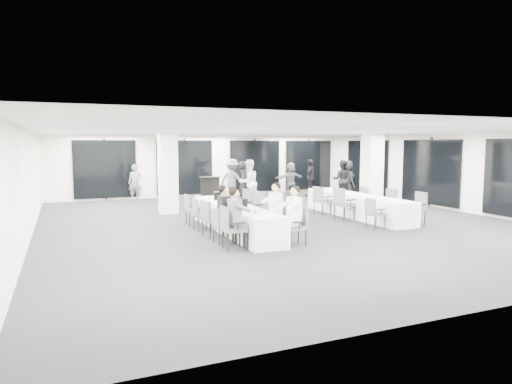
# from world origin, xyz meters

# --- Properties ---
(room) EXTENTS (14.04, 16.04, 2.84)m
(room) POSITION_xyz_m (0.89, 1.11, 1.39)
(room) COLOR #24242A
(room) RESTS_ON ground
(column_left) EXTENTS (0.60, 0.60, 2.80)m
(column_left) POSITION_xyz_m (-2.80, 3.20, 1.40)
(column_left) COLOR white
(column_left) RESTS_ON floor
(column_right) EXTENTS (0.60, 0.60, 2.80)m
(column_right) POSITION_xyz_m (4.20, 1.00, 1.40)
(column_right) COLOR white
(column_right) RESTS_ON floor
(banquet_table_main) EXTENTS (0.90, 5.00, 0.75)m
(banquet_table_main) POSITION_xyz_m (-1.86, -0.95, 0.38)
(banquet_table_main) COLOR white
(banquet_table_main) RESTS_ON floor
(banquet_table_side) EXTENTS (0.90, 5.00, 0.75)m
(banquet_table_side) POSITION_xyz_m (2.84, -0.02, 0.38)
(banquet_table_side) COLOR white
(banquet_table_side) RESTS_ON floor
(cocktail_table) EXTENTS (0.84, 0.84, 1.16)m
(cocktail_table) POSITION_xyz_m (-0.93, 4.31, 0.59)
(cocktail_table) COLOR black
(cocktail_table) RESTS_ON floor
(chair_main_left_near) EXTENTS (0.52, 0.58, 1.01)m
(chair_main_left_near) POSITION_xyz_m (-2.70, -2.94, 0.58)
(chair_main_left_near) COLOR #4D5054
(chair_main_left_near) RESTS_ON floor
(chair_main_left_second) EXTENTS (0.48, 0.52, 0.86)m
(chair_main_left_second) POSITION_xyz_m (-2.68, -2.18, 0.49)
(chair_main_left_second) COLOR #4D5054
(chair_main_left_second) RESTS_ON floor
(chair_main_left_mid) EXTENTS (0.57, 0.61, 0.96)m
(chair_main_left_mid) POSITION_xyz_m (-2.69, -1.37, 0.55)
(chair_main_left_mid) COLOR #4D5054
(chair_main_left_mid) RESTS_ON floor
(chair_main_left_fourth) EXTENTS (0.48, 0.53, 0.90)m
(chair_main_left_fourth) POSITION_xyz_m (-2.69, -0.38, 0.52)
(chair_main_left_fourth) COLOR #4D5054
(chair_main_left_fourth) RESTS_ON floor
(chair_main_left_far) EXTENTS (0.47, 0.53, 0.93)m
(chair_main_left_far) POSITION_xyz_m (-2.69, 0.52, 0.53)
(chair_main_left_far) COLOR #4D5054
(chair_main_left_far) RESTS_ON floor
(chair_main_right_near) EXTENTS (0.48, 0.54, 0.93)m
(chair_main_right_near) POSITION_xyz_m (-1.03, -3.08, 0.53)
(chair_main_right_near) COLOR #4D5054
(chair_main_right_near) RESTS_ON floor
(chair_main_right_second) EXTENTS (0.51, 0.56, 0.91)m
(chair_main_right_second) POSITION_xyz_m (-1.03, -2.05, 0.52)
(chair_main_right_second) COLOR #4D5054
(chair_main_right_second) RESTS_ON floor
(chair_main_right_mid) EXTENTS (0.48, 0.52, 0.87)m
(chair_main_right_mid) POSITION_xyz_m (-1.03, -1.15, 0.49)
(chair_main_right_mid) COLOR #4D5054
(chair_main_right_mid) RESTS_ON floor
(chair_main_right_fourth) EXTENTS (0.63, 0.66, 1.04)m
(chair_main_right_fourth) POSITION_xyz_m (-1.02, -0.38, 0.59)
(chair_main_right_fourth) COLOR #4D5054
(chair_main_right_fourth) RESTS_ON floor
(chair_main_right_far) EXTENTS (0.54, 0.60, 1.01)m
(chair_main_right_far) POSITION_xyz_m (-1.02, 0.58, 0.58)
(chair_main_right_far) COLOR #4D5054
(chair_main_right_far) RESTS_ON floor
(chair_side_left_near) EXTENTS (0.47, 0.52, 0.89)m
(chair_side_left_near) POSITION_xyz_m (2.01, -2.01, 0.51)
(chair_side_left_near) COLOR #4D5054
(chair_side_left_near) RESTS_ON floor
(chair_side_left_mid) EXTENTS (0.59, 0.64, 1.04)m
(chair_side_left_mid) POSITION_xyz_m (2.00, -0.43, 0.59)
(chair_side_left_mid) COLOR #4D5054
(chair_side_left_mid) RESTS_ON floor
(chair_side_left_far) EXTENTS (0.59, 0.62, 0.96)m
(chair_side_left_far) POSITION_xyz_m (2.01, 0.90, 0.55)
(chair_side_left_far) COLOR #4D5054
(chair_side_left_far) RESTS_ON floor
(chair_side_right_near) EXTENTS (0.50, 0.56, 0.98)m
(chair_side_right_near) POSITION_xyz_m (3.67, -1.94, 0.56)
(chair_side_right_near) COLOR #4D5054
(chair_side_right_near) RESTS_ON floor
(chair_side_right_mid) EXTENTS (0.53, 0.57, 0.95)m
(chair_side_right_mid) POSITION_xyz_m (3.67, -0.61, 0.54)
(chair_side_right_mid) COLOR #4D5054
(chair_side_right_mid) RESTS_ON floor
(chair_side_right_far) EXTENTS (0.54, 0.57, 0.89)m
(chair_side_right_far) POSITION_xyz_m (3.66, 0.99, 0.51)
(chair_side_right_far) COLOR #4D5054
(chair_side_right_far) RESTS_ON floor
(seated_guest_a) EXTENTS (0.50, 0.38, 1.44)m
(seated_guest_a) POSITION_xyz_m (-2.53, -2.95, 0.81)
(seated_guest_a) COLOR #5B5D63
(seated_guest_a) RESTS_ON floor
(seated_guest_b) EXTENTS (0.50, 0.38, 1.44)m
(seated_guest_b) POSITION_xyz_m (-2.53, -2.17, 0.81)
(seated_guest_b) COLOR black
(seated_guest_b) RESTS_ON floor
(seated_guest_c) EXTENTS (0.50, 0.38, 1.44)m
(seated_guest_c) POSITION_xyz_m (-1.19, -3.08, 0.81)
(seated_guest_c) COLOR white
(seated_guest_c) RESTS_ON floor
(seated_guest_d) EXTENTS (0.50, 0.38, 1.44)m
(seated_guest_d) POSITION_xyz_m (-1.19, -2.04, 0.81)
(seated_guest_d) COLOR white
(seated_guest_d) RESTS_ON floor
(standing_guest_a) EXTENTS (0.90, 0.92, 1.97)m
(standing_guest_a) POSITION_xyz_m (0.56, 4.45, 0.99)
(standing_guest_a) COLOR black
(standing_guest_a) RESTS_ON floor
(standing_guest_b) EXTENTS (1.10, 0.82, 2.05)m
(standing_guest_b) POSITION_xyz_m (0.65, 4.21, 1.02)
(standing_guest_b) COLOR white
(standing_guest_b) RESTS_ON floor
(standing_guest_c) EXTENTS (1.40, 1.41, 2.03)m
(standing_guest_c) POSITION_xyz_m (0.49, 5.68, 1.02)
(standing_guest_c) COLOR #5B5D63
(standing_guest_c) RESTS_ON floor
(standing_guest_d) EXTENTS (1.28, 1.26, 1.96)m
(standing_guest_d) POSITION_xyz_m (4.41, 5.81, 0.98)
(standing_guest_d) COLOR black
(standing_guest_d) RESTS_ON floor
(standing_guest_e) EXTENTS (0.60, 0.95, 1.94)m
(standing_guest_e) POSITION_xyz_m (5.38, 4.25, 0.97)
(standing_guest_e) COLOR black
(standing_guest_e) RESTS_ON floor
(standing_guest_f) EXTENTS (1.66, 0.72, 1.78)m
(standing_guest_f) POSITION_xyz_m (3.71, 6.48, 0.89)
(standing_guest_f) COLOR #5B5D63
(standing_guest_f) RESTS_ON floor
(standing_guest_g) EXTENTS (0.77, 0.69, 1.78)m
(standing_guest_g) POSITION_xyz_m (-3.35, 7.20, 0.89)
(standing_guest_g) COLOR #5B5D63
(standing_guest_g) RESTS_ON floor
(standing_guest_h) EXTENTS (1.10, 1.05, 1.96)m
(standing_guest_h) POSITION_xyz_m (5.11, 4.26, 0.98)
(standing_guest_h) COLOR black
(standing_guest_h) RESTS_ON floor
(ice_bucket_near) EXTENTS (0.24, 0.24, 0.27)m
(ice_bucket_near) POSITION_xyz_m (-1.95, -1.83, 0.89)
(ice_bucket_near) COLOR black
(ice_bucket_near) RESTS_ON banquet_table_main
(ice_bucket_far) EXTENTS (0.21, 0.21, 0.24)m
(ice_bucket_far) POSITION_xyz_m (-1.91, 0.38, 0.87)
(ice_bucket_far) COLOR black
(ice_bucket_far) RESTS_ON banquet_table_main
(water_bottle_a) EXTENTS (0.06, 0.06, 0.20)m
(water_bottle_a) POSITION_xyz_m (-2.03, -2.78, 0.85)
(water_bottle_a) COLOR silver
(water_bottle_a) RESTS_ON banquet_table_main
(water_bottle_b) EXTENTS (0.07, 0.07, 0.21)m
(water_bottle_b) POSITION_xyz_m (-1.72, -0.58, 0.85)
(water_bottle_b) COLOR silver
(water_bottle_b) RESTS_ON banquet_table_main
(water_bottle_c) EXTENTS (0.06, 0.06, 0.20)m
(water_bottle_c) POSITION_xyz_m (-1.85, 0.84, 0.85)
(water_bottle_c) COLOR silver
(water_bottle_c) RESTS_ON banquet_table_main
(plate_a) EXTENTS (0.20, 0.20, 0.03)m
(plate_a) POSITION_xyz_m (-1.92, -2.57, 0.76)
(plate_a) COLOR white
(plate_a) RESTS_ON banquet_table_main
(plate_b) EXTENTS (0.19, 0.19, 0.03)m
(plate_b) POSITION_xyz_m (-1.76, -2.47, 0.76)
(plate_b) COLOR white
(plate_b) RESTS_ON banquet_table_main
(plate_c) EXTENTS (0.20, 0.20, 0.03)m
(plate_c) POSITION_xyz_m (-1.87, -1.64, 0.76)
(plate_c) COLOR white
(plate_c) RESTS_ON banquet_table_main
(wine_glass) EXTENTS (0.08, 0.08, 0.21)m
(wine_glass) POSITION_xyz_m (-1.62, -3.18, 0.90)
(wine_glass) COLOR silver
(wine_glass) RESTS_ON banquet_table_main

